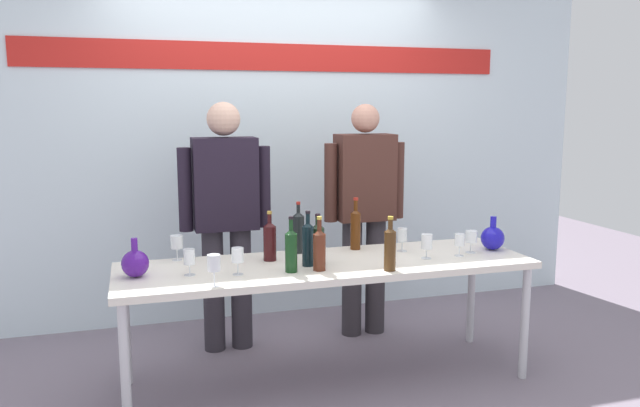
# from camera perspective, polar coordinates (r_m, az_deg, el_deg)

# --- Properties ---
(ground_plane) EXTENTS (10.00, 10.00, 0.00)m
(ground_plane) POSITION_cam_1_polar(r_m,az_deg,el_deg) (3.87, 0.67, -15.92)
(ground_plane) COLOR slate
(back_wall) EXTENTS (5.22, 0.11, 3.00)m
(back_wall) POSITION_cam_1_polar(r_m,az_deg,el_deg) (4.82, -4.21, 7.47)
(back_wall) COLOR silver
(back_wall) RESTS_ON ground
(display_table) EXTENTS (2.40, 0.71, 0.73)m
(display_table) POSITION_cam_1_polar(r_m,az_deg,el_deg) (3.63, 0.69, -6.23)
(display_table) COLOR silver
(display_table) RESTS_ON ground
(decanter_blue_left) EXTENTS (0.14, 0.14, 0.21)m
(decanter_blue_left) POSITION_cam_1_polar(r_m,az_deg,el_deg) (3.44, -16.61, -5.26)
(decanter_blue_left) COLOR #4C188B
(decanter_blue_left) RESTS_ON display_table
(decanter_blue_right) EXTENTS (0.15, 0.15, 0.21)m
(decanter_blue_right) POSITION_cam_1_polar(r_m,az_deg,el_deg) (4.06, 15.56, -3.04)
(decanter_blue_right) COLOR #1E18B2
(decanter_blue_right) RESTS_ON display_table
(presenter_left) EXTENTS (0.60, 0.22, 1.65)m
(presenter_left) POSITION_cam_1_polar(r_m,az_deg,el_deg) (4.12, -8.66, -0.66)
(presenter_left) COLOR #2F2A32
(presenter_left) RESTS_ON ground
(presenter_right) EXTENTS (0.59, 0.22, 1.64)m
(presenter_right) POSITION_cam_1_polar(r_m,az_deg,el_deg) (4.37, 4.10, -0.22)
(presenter_right) COLOR #302C30
(presenter_right) RESTS_ON ground
(wine_bottle_0) EXTENTS (0.07, 0.07, 0.30)m
(wine_bottle_0) POSITION_cam_1_polar(r_m,az_deg,el_deg) (3.44, 6.45, -4.01)
(wine_bottle_0) COLOR #472C13
(wine_bottle_0) RESTS_ON display_table
(wine_bottle_1) EXTENTS (0.06, 0.06, 0.33)m
(wine_bottle_1) POSITION_cam_1_polar(r_m,az_deg,el_deg) (3.92, 3.28, -2.22)
(wine_bottle_1) COLOR #51260B
(wine_bottle_1) RESTS_ON display_table
(wine_bottle_2) EXTENTS (0.07, 0.07, 0.32)m
(wine_bottle_2) POSITION_cam_1_polar(r_m,az_deg,el_deg) (3.51, -1.12, -3.61)
(wine_bottle_2) COLOR black
(wine_bottle_2) RESTS_ON display_table
(wine_bottle_3) EXTENTS (0.07, 0.07, 0.30)m
(wine_bottle_3) POSITION_cam_1_polar(r_m,az_deg,el_deg) (3.42, -0.06, -4.14)
(wine_bottle_3) COLOR #542415
(wine_bottle_3) RESTS_ON display_table
(wine_bottle_4) EXTENTS (0.08, 0.08, 0.29)m
(wine_bottle_4) POSITION_cam_1_polar(r_m,az_deg,el_deg) (3.59, -0.21, -3.51)
(wine_bottle_4) COLOR black
(wine_bottle_4) RESTS_ON display_table
(wine_bottle_5) EXTENTS (0.07, 0.07, 0.32)m
(wine_bottle_5) POSITION_cam_1_polar(r_m,az_deg,el_deg) (3.82, -2.00, -2.56)
(wine_bottle_5) COLOR black
(wine_bottle_5) RESTS_ON display_table
(wine_bottle_6) EXTENTS (0.07, 0.07, 0.31)m
(wine_bottle_6) POSITION_cam_1_polar(r_m,az_deg,el_deg) (3.39, -2.67, -4.21)
(wine_bottle_6) COLOR #123616
(wine_bottle_6) RESTS_ON display_table
(wine_bottle_7) EXTENTS (0.08, 0.08, 0.29)m
(wine_bottle_7) POSITION_cam_1_polar(r_m,az_deg,el_deg) (3.65, -4.64, -3.34)
(wine_bottle_7) COLOR #360E11
(wine_bottle_7) RESTS_ON display_table
(wine_glass_left_0) EXTENTS (0.06, 0.06, 0.14)m
(wine_glass_left_0) POSITION_cam_1_polar(r_m,az_deg,el_deg) (3.40, -11.92, -4.86)
(wine_glass_left_0) COLOR white
(wine_glass_left_0) RESTS_ON display_table
(wine_glass_left_1) EXTENTS (0.07, 0.07, 0.16)m
(wine_glass_left_1) POSITION_cam_1_polar(r_m,az_deg,el_deg) (3.17, -9.72, -5.44)
(wine_glass_left_1) COLOR white
(wine_glass_left_1) RESTS_ON display_table
(wine_glass_left_2) EXTENTS (0.07, 0.07, 0.15)m
(wine_glass_left_2) POSITION_cam_1_polar(r_m,az_deg,el_deg) (3.37, -7.58, -4.76)
(wine_glass_left_2) COLOR white
(wine_glass_left_2) RESTS_ON display_table
(wine_glass_left_3) EXTENTS (0.07, 0.07, 0.15)m
(wine_glass_left_3) POSITION_cam_1_polar(r_m,az_deg,el_deg) (3.74, -13.03, -3.51)
(wine_glass_left_3) COLOR white
(wine_glass_left_3) RESTS_ON display_table
(wine_glass_right_0) EXTENTS (0.07, 0.07, 0.15)m
(wine_glass_right_0) POSITION_cam_1_polar(r_m,az_deg,el_deg) (3.74, 9.78, -3.50)
(wine_glass_right_0) COLOR white
(wine_glass_right_0) RESTS_ON display_table
(wine_glass_right_1) EXTENTS (0.07, 0.07, 0.14)m
(wine_glass_right_1) POSITION_cam_1_polar(r_m,az_deg,el_deg) (3.94, 13.71, -3.01)
(wine_glass_right_1) COLOR white
(wine_glass_right_1) RESTS_ON display_table
(wine_glass_right_2) EXTENTS (0.06, 0.06, 0.15)m
(wine_glass_right_2) POSITION_cam_1_polar(r_m,az_deg,el_deg) (3.90, 7.57, -2.93)
(wine_glass_right_2) COLOR white
(wine_glass_right_2) RESTS_ON display_table
(wine_glass_right_3) EXTENTS (0.06, 0.06, 0.14)m
(wine_glass_right_3) POSITION_cam_1_polar(r_m,az_deg,el_deg) (3.84, 12.70, -3.31)
(wine_glass_right_3) COLOR white
(wine_glass_right_3) RESTS_ON display_table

